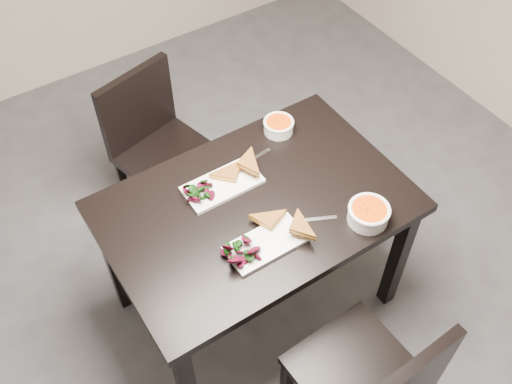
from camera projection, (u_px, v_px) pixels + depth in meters
room_shell at (145, 74)px, 1.12m from camera, size 5.02×5.02×2.81m
table at (256, 219)px, 2.39m from camera, size 1.20×0.80×0.75m
chair_near at (372, 383)px, 2.11m from camera, size 0.44×0.44×0.85m
chair_far at (157, 142)px, 2.91m from camera, size 0.51×0.51×0.85m
plate_near at (266, 244)px, 2.18m from camera, size 0.30×0.15×0.02m
sandwich_near at (278, 228)px, 2.18m from camera, size 0.18×0.16×0.05m
salad_near at (243, 252)px, 2.12m from camera, size 0.09×0.08×0.04m
soup_bowl_near at (369, 213)px, 2.23m from camera, size 0.16×0.16×0.07m
cutlery_near at (314, 219)px, 2.26m from camera, size 0.17×0.09×0.00m
plate_far at (222, 185)px, 2.36m from camera, size 0.32×0.16×0.02m
sandwich_far at (238, 175)px, 2.35m from camera, size 0.20×0.20×0.05m
salad_far at (200, 190)px, 2.31m from camera, size 0.10×0.09×0.04m
soup_bowl_far at (279, 125)px, 2.55m from camera, size 0.13×0.13×0.06m
cutlery_far at (253, 159)px, 2.46m from camera, size 0.18×0.04×0.00m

